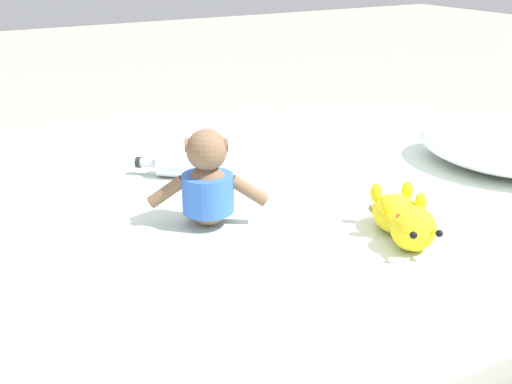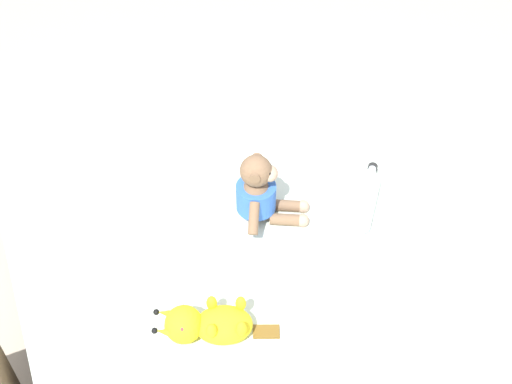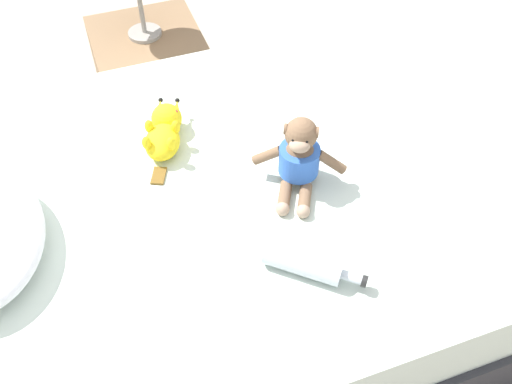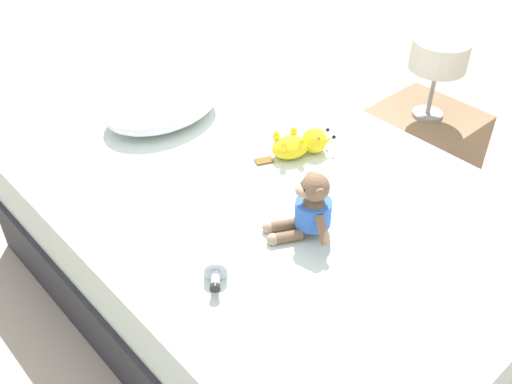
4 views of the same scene
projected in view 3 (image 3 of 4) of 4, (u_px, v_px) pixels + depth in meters
The scene contains 6 objects.
ground_plane at pixel (227, 279), 2.16m from camera, with size 16.00×16.00×0.00m, color #B7A893.
bed at pixel (224, 239), 1.97m from camera, with size 1.42×1.98×0.51m.
plush_monkey at pixel (299, 159), 1.72m from camera, with size 0.25×0.27×0.24m.
plush_yellow_creature at pixel (164, 131), 1.87m from camera, with size 0.32×0.18×0.10m.
glass_bottle at pixel (305, 263), 1.55m from camera, with size 0.22×0.25×0.07m.
nightstand at pixel (152, 75), 2.62m from camera, with size 0.45×0.45×0.43m.
Camera 3 is at (-1.15, 0.30, 1.84)m, focal length 41.05 mm.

